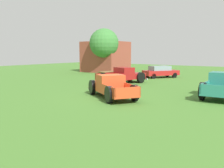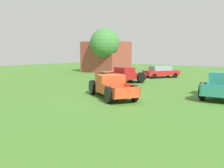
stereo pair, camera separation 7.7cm
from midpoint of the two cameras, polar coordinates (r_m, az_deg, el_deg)
The scene contains 8 objects.
ground_plane at distance 16.08m, azimuth -0.11°, elevation -3.20°, with size 80.00×80.00×0.00m, color #477A2D.
pickup_truck_foreground at distance 16.32m, azimuth -0.59°, elevation -0.54°, with size 4.99×4.00×1.48m.
pickup_truck_behind_left at distance 23.54m, azimuth 2.79°, elevation 1.92°, with size 3.19×5.21×1.50m.
sedan_distant_a at distance 29.11m, azimuth 10.92°, elevation 2.82°, with size 3.57×4.28×1.35m.
picnic_table at distance 27.96m, azimuth -1.19°, elevation 2.33°, with size 1.89×2.12×0.78m.
trash_can at distance 28.36m, azimuth 3.94°, elevation 2.36°, with size 0.59×0.59×0.95m.
oak_tree_east at distance 34.37m, azimuth -1.90°, elevation 9.27°, with size 3.97×3.97×6.09m.
brick_pavilion at distance 37.03m, azimuth -1.56°, elevation 6.21°, with size 5.76×4.98×4.41m.
Camera 1 is at (9.27, -12.80, 2.95)m, focal length 40.06 mm.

